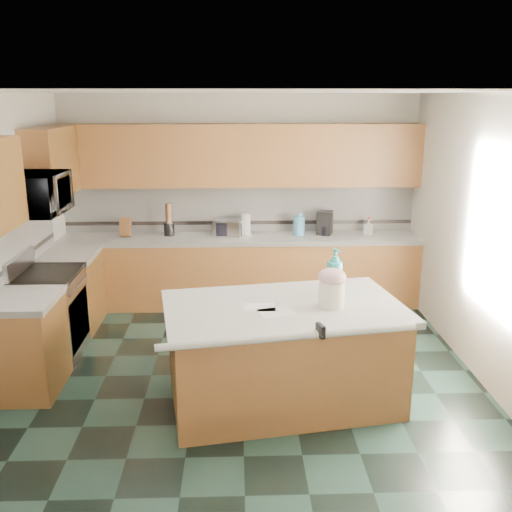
{
  "coord_description": "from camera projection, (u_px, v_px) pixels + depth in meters",
  "views": [
    {
      "loc": [
        -0.04,
        -5.14,
        2.67
      ],
      "look_at": [
        0.15,
        0.35,
        1.12
      ],
      "focal_mm": 40.0,
      "sensor_mm": 36.0,
      "label": 1
    }
  ],
  "objects": [
    {
      "name": "coffee_carafe",
      "position": [
        325.0,
        230.0,
        7.39
      ],
      "size": [
        0.13,
        0.13,
        0.13
      ],
      "primitive_type": "cylinder",
      "color": "black",
      "rests_on": "back_countertop"
    },
    {
      "name": "range_oven_door",
      "position": [
        79.0,
        320.0,
        5.98
      ],
      "size": [
        0.02,
        0.68,
        0.55
      ],
      "primitive_type": "cube",
      "color": "black",
      "rests_on": "range_body"
    },
    {
      "name": "wall_back",
      "position": [
        240.0,
        199.0,
        7.53
      ],
      "size": [
        4.6,
        0.04,
        2.7
      ],
      "primitive_type": "cube",
      "color": "silver",
      "rests_on": "ground"
    },
    {
      "name": "paper_sheet_a",
      "position": [
        276.0,
        312.0,
        4.77
      ],
      "size": [
        0.34,
        0.29,
        0.0
      ],
      "primitive_type": "cube",
      "rotation": [
        0.0,
        0.0,
        0.27
      ],
      "color": "white",
      "rests_on": "island_top"
    },
    {
      "name": "soap_back_cap",
      "position": [
        369.0,
        218.0,
        7.39
      ],
      "size": [
        0.02,
        0.02,
        0.03
      ],
      "primitive_type": "cylinder",
      "color": "red",
      "rests_on": "soap_bottle_back"
    },
    {
      "name": "left_counter_front",
      "position": [
        20.0,
        300.0,
        5.13
      ],
      "size": [
        0.64,
        0.72,
        0.06
      ],
      "primitive_type": "cube",
      "color": "white",
      "rests_on": "left_base_cab_front"
    },
    {
      "name": "range_backguard",
      "position": [
        19.0,
        264.0,
        5.8
      ],
      "size": [
        0.06,
        0.76,
        0.18
      ],
      "primitive_type": "cube",
      "color": "#B7B7BC",
      "rests_on": "range_body"
    },
    {
      "name": "soap_bottle_island",
      "position": [
        335.0,
        272.0,
        5.15
      ],
      "size": [
        0.21,
        0.21,
        0.43
      ],
      "primitive_type": "imported",
      "rotation": [
        0.0,
        0.0,
        0.32
      ],
      "color": "teal",
      "rests_on": "island_top"
    },
    {
      "name": "island_base",
      "position": [
        283.0,
        357.0,
        5.06
      ],
      "size": [
        2.11,
        1.42,
        0.86
      ],
      "primitive_type": "cube",
      "rotation": [
        0.0,
        0.0,
        0.16
      ],
      "color": "#442C11",
      "rests_on": "ground"
    },
    {
      "name": "clamp_body",
      "position": [
        320.0,
        331.0,
        4.37
      ],
      "size": [
        0.07,
        0.12,
        0.1
      ],
      "primitive_type": "cube",
      "rotation": [
        0.0,
        0.0,
        0.31
      ],
      "color": "black",
      "rests_on": "island_top"
    },
    {
      "name": "back_countertop",
      "position": [
        240.0,
        239.0,
        7.35
      ],
      "size": [
        4.6,
        0.64,
        0.06
      ],
      "primitive_type": "cube",
      "color": "white",
      "rests_on": "back_base_cab"
    },
    {
      "name": "back_backsplash",
      "position": [
        240.0,
        208.0,
        7.53
      ],
      "size": [
        4.6,
        0.02,
        0.63
      ],
      "primitive_type": "cube",
      "color": "silver",
      "rests_on": "back_countertop"
    },
    {
      "name": "range_handle",
      "position": [
        79.0,
        285.0,
        5.88
      ],
      "size": [
        0.02,
        0.66,
        0.02
      ],
      "primitive_type": "cylinder",
      "rotation": [
        1.57,
        0.0,
        0.0
      ],
      "color": "#B7B7BC",
      "rests_on": "range_body"
    },
    {
      "name": "range_cooktop",
      "position": [
        46.0,
        275.0,
        5.84
      ],
      "size": [
        0.62,
        0.78,
        0.04
      ],
      "primitive_type": "cube",
      "color": "black",
      "rests_on": "range_body"
    },
    {
      "name": "utensil_crock",
      "position": [
        169.0,
        229.0,
        7.37
      ],
      "size": [
        0.14,
        0.14,
        0.17
      ],
      "primitive_type": "cylinder",
      "color": "black",
      "rests_on": "back_countertop"
    },
    {
      "name": "toaster_oven_door",
      "position": [
        229.0,
        230.0,
        7.24
      ],
      "size": [
        0.32,
        0.01,
        0.17
      ],
      "primitive_type": "cube",
      "color": "black",
      "rests_on": "toaster_oven"
    },
    {
      "name": "island_bullnose",
      "position": [
        290.0,
        337.0,
        4.36
      ],
      "size": [
        2.03,
        0.39,
        0.06
      ],
      "primitive_type": "cylinder",
      "rotation": [
        0.0,
        1.57,
        0.16
      ],
      "color": "white",
      "rests_on": "island_base"
    },
    {
      "name": "wall_front",
      "position": [
        245.0,
        349.0,
        3.07
      ],
      "size": [
        4.6,
        0.04,
        2.7
      ],
      "primitive_type": "cube",
      "color": "silver",
      "rests_on": "ground"
    },
    {
      "name": "paper_towel_base",
      "position": [
        246.0,
        234.0,
        7.44
      ],
      "size": [
        0.18,
        0.18,
        0.01
      ],
      "primitive_type": "cylinder",
      "color": "#B7B7BC",
      "rests_on": "back_countertop"
    },
    {
      "name": "water_jug_neck",
      "position": [
        299.0,
        215.0,
        7.35
      ],
      "size": [
        0.07,
        0.07,
        0.04
      ],
      "primitive_type": "cylinder",
      "color": "#4E9ACB",
      "rests_on": "water_jug"
    },
    {
      "name": "treat_jar_knob_end_l",
      "position": [
        328.0,
        271.0,
        4.81
      ],
      "size": [
        0.04,
        0.04,
        0.04
      ],
      "primitive_type": "sphere",
      "color": "tan",
      "rests_on": "treat_jar_lid"
    },
    {
      "name": "island_top",
      "position": [
        284.0,
        308.0,
        4.94
      ],
      "size": [
        2.22,
        1.53,
        0.06
      ],
      "primitive_type": "cube",
      "rotation": [
        0.0,
        0.0,
        0.16
      ],
      "color": "white",
      "rests_on": "island_base"
    },
    {
      "name": "treat_jar",
      "position": [
        332.0,
        294.0,
        4.87
      ],
      "size": [
        0.27,
        0.27,
        0.23
      ],
      "primitive_type": "cylinder",
      "rotation": [
        0.0,
        0.0,
        -0.24
      ],
      "color": "#F0E6CF",
      "rests_on": "island_top"
    },
    {
      "name": "utensil_bundle",
      "position": [
        168.0,
        213.0,
        7.31
      ],
      "size": [
        0.08,
        0.08,
        0.25
      ],
      "primitive_type": "cylinder",
      "color": "#472814",
      "rests_on": "utensil_crock"
    },
    {
      "name": "floor",
      "position": [
        242.0,
        374.0,
        5.67
      ],
      "size": [
        4.6,
        4.6,
        0.0
      ],
      "primitive_type": "plane",
      "color": "black",
      "rests_on": "ground"
    },
    {
      "name": "paper_towel",
      "position": [
        246.0,
        224.0,
        7.4
      ],
      "size": [
        0.12,
        0.12,
        0.28
      ],
      "primitive_type": "cylinder",
      "color": "white",
      "rests_on": "back_countertop"
    },
    {
      "name": "back_accent_band",
      "position": [
        240.0,
        223.0,
        7.58
      ],
      "size": [
        4.6,
        0.01,
        0.05
      ],
      "primitive_type": "cube",
      "color": "black",
      "rests_on": "back_countertop"
    },
    {
      "name": "range_body",
      "position": [
        51.0,
        316.0,
        5.96
      ],
      "size": [
        0.6,
        0.76,
        0.88
      ],
      "primitive_type": "cube",
      "color": "#B7B7BC",
      "rests_on": "ground"
    },
    {
      "name": "left_accent_band",
      "position": [
        19.0,
        260.0,
        5.84
      ],
      "size": [
        0.01,
        2.3,
        0.05
      ],
      "primitive_type": "cube",
      "color": "black",
      "rests_on": "wall_left"
    },
    {
      "name": "soap_bottle_back",
      "position": [
        368.0,
        227.0,
        7.42
      ],
      "size": [
        0.13,
        0.13,
        0.2
      ],
      "primitive_type": "imported",
      "rotation": [
        0.0,
        0.0,
        0.79
      ],
      "color": "white",
      "rests_on": "back_countertop"
    },
    {
      "name": "left_upper_cab_rear",
      "position": [
        51.0,
        162.0,
        6.44
      ],
      "size": [
        0.33,
        1.09,
        0.78
      ],
      "primitive_type": "cube",
      "color": "#442C11",
      "rests_on": "wall_left"
    },
    {
      "name": "clamp_handle",
      "position": [
        322.0,
        337.0,
        4.31
      ],
      "size": [
        0.02,
        0.08,
        0.02
      ],
      "primitive_type": "cylinder",
      "rotation": [
        1.57,
        0.0,
        0.0
      ],
      "color": "black",
      "rests_on": "island_top"
    },
    {
      "name": "water_jug",
      "position": [
        299.0,
        226.0,
        7.39
      ],
      "size": [
        0.15,
        0.15,
        0.25
      ],
      "primitive_type": "cylinder",
      "color": "#4E9ACB",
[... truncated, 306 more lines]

